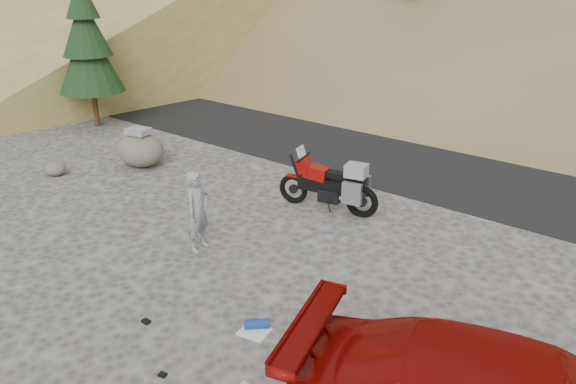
% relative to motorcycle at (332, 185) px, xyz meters
% --- Properties ---
extents(ground, '(140.00, 140.00, 0.00)m').
position_rel_motorcycle_xyz_m(ground, '(0.49, -3.72, -0.63)').
color(ground, '#44413F').
rests_on(ground, ground).
extents(road, '(120.00, 7.00, 0.05)m').
position_rel_motorcycle_xyz_m(road, '(0.49, 5.28, -0.63)').
color(road, black).
rests_on(road, ground).
extents(conifer_verge, '(2.20, 2.20, 5.04)m').
position_rel_motorcycle_xyz_m(conifer_verge, '(-10.51, 0.78, 2.26)').
color(conifer_verge, '#352213').
rests_on(conifer_verge, ground).
extents(motorcycle, '(2.45, 1.02, 1.48)m').
position_rel_motorcycle_xyz_m(motorcycle, '(0.00, 0.00, 0.00)').
color(motorcycle, black).
rests_on(motorcycle, ground).
extents(man, '(0.50, 0.67, 1.67)m').
position_rel_motorcycle_xyz_m(man, '(-1.02, -3.21, -0.63)').
color(man, gray).
rests_on(man, ground).
extents(boulder, '(1.45, 1.24, 1.11)m').
position_rel_motorcycle_xyz_m(boulder, '(-5.98, -0.82, -0.15)').
color(boulder, '#59534C').
rests_on(boulder, ground).
extents(small_rock, '(0.77, 0.73, 0.36)m').
position_rel_motorcycle_xyz_m(small_rock, '(-7.19, -2.77, -0.45)').
color(small_rock, '#59534C').
rests_on(small_rock, ground).
extents(gear_white_cloth, '(0.52, 0.48, 0.02)m').
position_rel_motorcycle_xyz_m(gear_white_cloth, '(1.69, -4.58, -0.62)').
color(gear_white_cloth, white).
rests_on(gear_white_cloth, ground).
extents(gear_blue_mat, '(0.40, 0.39, 0.16)m').
position_rel_motorcycle_xyz_m(gear_blue_mat, '(1.65, -4.49, -0.55)').
color(gear_blue_mat, navy).
rests_on(gear_blue_mat, ground).
extents(gear_funnel, '(0.19, 0.19, 0.19)m').
position_rel_motorcycle_xyz_m(gear_funnel, '(3.17, -4.93, -0.53)').
color(gear_funnel, '#B60C11').
rests_on(gear_funnel, ground).
extents(gear_glove_a, '(0.14, 0.10, 0.04)m').
position_rel_motorcycle_xyz_m(gear_glove_a, '(0.15, -5.50, -0.61)').
color(gear_glove_a, black).
rests_on(gear_glove_a, ground).
extents(gear_glove_b, '(0.13, 0.11, 0.04)m').
position_rel_motorcycle_xyz_m(gear_glove_b, '(1.35, -6.15, -0.61)').
color(gear_glove_b, black).
rests_on(gear_glove_b, ground).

